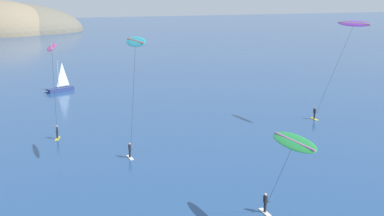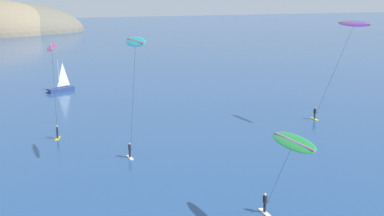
{
  "view_description": "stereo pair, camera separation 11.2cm",
  "coord_description": "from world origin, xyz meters",
  "px_view_note": "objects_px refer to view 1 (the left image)",
  "views": [
    {
      "loc": [
        -20.15,
        -19.73,
        17.69
      ],
      "look_at": [
        -3.04,
        28.84,
        4.96
      ],
      "focal_mm": 45.0,
      "sensor_mm": 36.0,
      "label": 1
    },
    {
      "loc": [
        -20.04,
        -19.76,
        17.69
      ],
      "look_at": [
        -3.04,
        28.84,
        4.96
      ],
      "focal_mm": 45.0,
      "sensor_mm": 36.0,
      "label": 2
    }
  ],
  "objects_px": {
    "sailboat_near": "(59,88)",
    "kitesurfer_magenta": "(52,56)",
    "kitesurfer_cyan": "(135,52)",
    "kitesurfer_purple": "(350,33)",
    "kitesurfer_green": "(291,148)"
  },
  "relations": [
    {
      "from": "sailboat_near",
      "to": "kitesurfer_magenta",
      "type": "height_order",
      "value": "kitesurfer_magenta"
    },
    {
      "from": "kitesurfer_cyan",
      "to": "kitesurfer_magenta",
      "type": "bearing_deg",
      "value": 128.98
    },
    {
      "from": "kitesurfer_purple",
      "to": "kitesurfer_magenta",
      "type": "relative_size",
      "value": 1.17
    },
    {
      "from": "sailboat_near",
      "to": "kitesurfer_magenta",
      "type": "distance_m",
      "value": 33.72
    },
    {
      "from": "sailboat_near",
      "to": "kitesurfer_green",
      "type": "distance_m",
      "value": 59.47
    },
    {
      "from": "kitesurfer_purple",
      "to": "kitesurfer_magenta",
      "type": "bearing_deg",
      "value": 173.18
    },
    {
      "from": "kitesurfer_magenta",
      "to": "sailboat_near",
      "type": "bearing_deg",
      "value": 85.55
    },
    {
      "from": "sailboat_near",
      "to": "kitesurfer_cyan",
      "type": "relative_size",
      "value": 0.43
    },
    {
      "from": "kitesurfer_green",
      "to": "kitesurfer_purple",
      "type": "xyz_separation_m",
      "value": [
        20.8,
        21.49,
        5.91
      ]
    },
    {
      "from": "kitesurfer_purple",
      "to": "kitesurfer_cyan",
      "type": "relative_size",
      "value": 1.05
    },
    {
      "from": "sailboat_near",
      "to": "kitesurfer_cyan",
      "type": "bearing_deg",
      "value": -83.39
    },
    {
      "from": "kitesurfer_green",
      "to": "kitesurfer_purple",
      "type": "distance_m",
      "value": 30.48
    },
    {
      "from": "kitesurfer_green",
      "to": "kitesurfer_magenta",
      "type": "bearing_deg",
      "value": 120.03
    },
    {
      "from": "kitesurfer_purple",
      "to": "sailboat_near",
      "type": "bearing_deg",
      "value": 132.36
    },
    {
      "from": "sailboat_near",
      "to": "kitesurfer_magenta",
      "type": "relative_size",
      "value": 0.48
    }
  ]
}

